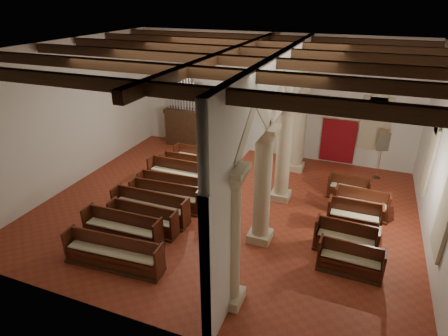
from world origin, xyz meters
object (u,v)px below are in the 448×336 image
lectern (195,136)px  processional_banner (380,162)px  aisle_pew_0 (350,263)px  pipe_organ (185,121)px  nave_pew_0 (114,257)px

lectern → processional_banner: processional_banner is taller
aisle_pew_0 → pipe_organ: bearing=142.6°
nave_pew_0 → aisle_pew_0: 7.12m
processional_banner → aisle_pew_0: bearing=-115.2°
processional_banner → aisle_pew_0: 7.09m
pipe_organ → aisle_pew_0: (9.26, -7.60, -1.05)m
pipe_organ → nave_pew_0: 10.29m
aisle_pew_0 → processional_banner: bearing=86.4°
pipe_organ → nave_pew_0: size_ratio=1.37×
aisle_pew_0 → lectern: bearing=140.8°
pipe_organ → nave_pew_0: bearing=-75.7°
lectern → processional_banner: size_ratio=0.58×
lectern → processional_banner: 9.38m
nave_pew_0 → processional_banner: bearing=47.7°
pipe_organ → aisle_pew_0: pipe_organ is taller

